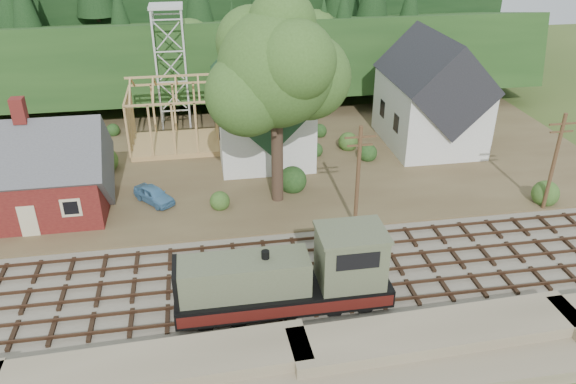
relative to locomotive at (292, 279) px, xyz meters
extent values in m
plane|color=#384C1E|center=(-0.89, 3.00, -2.16)|extent=(140.00, 140.00, 0.00)
cube|color=#7F7259|center=(-0.89, -5.50, -2.16)|extent=(64.00, 5.00, 1.60)
cube|color=#726B5B|center=(-0.89, 3.00, -2.08)|extent=(64.00, 11.00, 0.16)
cube|color=brown|center=(-0.89, 21.00, -2.01)|extent=(64.00, 26.00, 0.30)
cube|color=#1E3F19|center=(-0.89, 45.00, -2.16)|extent=(70.00, 28.96, 12.74)
cube|color=black|center=(-0.89, 61.00, -2.16)|extent=(80.00, 20.00, 12.00)
cube|color=#581415|center=(-16.89, 14.00, 0.04)|extent=(10.00, 7.00, 3.80)
cube|color=#4C4C51|center=(-16.89, 14.00, 1.94)|extent=(10.80, 7.41, 7.41)
cube|color=#581415|center=(-16.89, 14.00, 6.24)|extent=(0.90, 0.90, 1.80)
cube|color=beige|center=(-16.89, 10.48, -0.66)|extent=(1.20, 0.06, 2.40)
cube|color=silver|center=(1.11, 23.00, 1.34)|extent=(8.00, 12.00, 6.40)
cube|color=#1A3B23|center=(1.11, 23.00, 4.54)|extent=(8.40, 12.96, 8.40)
cube|color=silver|center=(1.11, 17.00, 6.54)|extent=(2.40, 2.40, 4.00)
cone|color=#1A3B23|center=(1.11, 17.00, 9.84)|extent=(5.37, 5.37, 2.60)
cube|color=silver|center=(17.11, 22.00, 1.34)|extent=(8.00, 10.00, 6.40)
cube|color=black|center=(17.11, 22.00, 4.54)|extent=(8.40, 10.80, 8.40)
cube|color=tan|center=(-6.89, 25.00, -1.61)|extent=(8.00, 6.00, 0.50)
cube|color=tan|center=(-6.89, 25.00, 5.04)|extent=(8.00, 0.18, 0.18)
cube|color=silver|center=(-8.29, 29.60, 4.14)|extent=(0.18, 0.18, 12.00)
cube|color=silver|center=(-5.49, 29.60, 4.14)|extent=(0.18, 0.18, 12.00)
cube|color=silver|center=(-8.29, 32.40, 4.14)|extent=(0.18, 0.18, 12.00)
cube|color=silver|center=(-5.49, 32.40, 4.14)|extent=(0.18, 0.18, 12.00)
cube|color=silver|center=(-6.89, 31.00, 10.14)|extent=(3.20, 3.20, 0.25)
cylinder|color=#38281E|center=(1.11, 13.00, 2.14)|extent=(0.90, 0.90, 8.00)
sphere|color=#385821|center=(1.11, 13.00, 8.64)|extent=(8.40, 8.40, 8.40)
sphere|color=#385821|center=(3.61, 14.00, 7.64)|extent=(6.40, 6.40, 6.40)
sphere|color=#385821|center=(-1.09, 12.20, 7.14)|extent=(6.00, 6.00, 6.00)
cylinder|color=#4C331E|center=(6.11, 8.20, 1.84)|extent=(0.28, 0.28, 8.00)
cube|color=#4C331E|center=(6.11, 8.20, 5.04)|extent=(2.20, 0.12, 0.12)
cube|color=#4C331E|center=(6.11, 8.20, 4.44)|extent=(1.80, 0.12, 0.12)
cylinder|color=#4C331E|center=(21.11, 8.20, 1.84)|extent=(0.28, 0.28, 8.00)
cube|color=#4C331E|center=(21.11, 8.20, 5.04)|extent=(2.20, 0.12, 0.12)
cube|color=#4C331E|center=(21.11, 8.20, 4.44)|extent=(1.80, 0.12, 0.12)
cube|color=black|center=(-0.47, 0.00, -1.82)|extent=(12.27, 2.56, 0.36)
cube|color=black|center=(-0.47, 0.00, -1.09)|extent=(12.27, 2.97, 1.13)
cube|color=#50563E|center=(-2.72, 0.00, 0.55)|extent=(7.36, 2.35, 2.15)
cube|color=#50563E|center=(3.41, 0.00, 1.11)|extent=(3.68, 2.86, 3.27)
cube|color=#50563E|center=(3.41, 0.00, 2.80)|extent=(3.89, 3.07, 0.20)
cube|color=black|center=(3.41, -1.45, 1.82)|extent=(2.45, 0.06, 1.02)
cube|color=#47120F|center=(-0.47, -1.50, -1.09)|extent=(12.27, 0.04, 0.72)
cube|color=#47120F|center=(-0.47, 1.51, -1.09)|extent=(12.27, 0.04, 0.72)
cylinder|color=black|center=(-1.50, 0.00, 1.72)|extent=(0.45, 0.45, 0.72)
imported|color=#5A94C2|center=(-8.49, 14.11, -1.21)|extent=(3.61, 3.93, 1.30)
imported|color=#8FB37C|center=(-18.58, 16.15, -1.25)|extent=(3.95, 2.38, 1.23)
imported|color=red|center=(20.07, 20.62, -1.31)|extent=(4.01, 1.91, 1.11)
camera|label=1|loc=(-4.52, -25.69, 19.48)|focal=35.00mm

